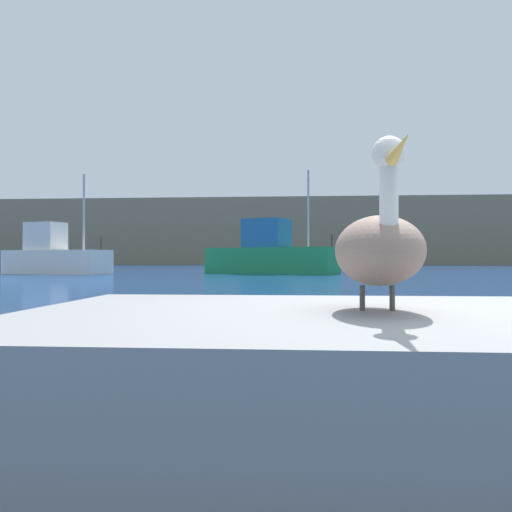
{
  "coord_description": "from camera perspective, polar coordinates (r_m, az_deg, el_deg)",
  "views": [
    {
      "loc": [
        -1.12,
        -3.11,
        0.85
      ],
      "look_at": [
        -2.57,
        15.23,
        0.95
      ],
      "focal_mm": 36.94,
      "sensor_mm": 36.0,
      "label": 1
    }
  ],
  "objects": [
    {
      "name": "ground_plane",
      "position": [
        3.42,
        24.4,
        -14.69
      ],
      "size": [
        260.0,
        260.0,
        0.0
      ],
      "primitive_type": "plane",
      "color": "navy"
    },
    {
      "name": "hillside_backdrop",
      "position": [
        78.1,
        5.34,
        2.57
      ],
      "size": [
        140.0,
        10.04,
        9.52
      ],
      "primitive_type": "cube",
      "color": "#7F755B",
      "rests_on": "ground"
    },
    {
      "name": "pier_dock",
      "position": [
        2.98,
        13.14,
        -11.29
      ],
      "size": [
        3.92,
        2.47,
        0.56
      ],
      "primitive_type": "cube",
      "color": "gray",
      "rests_on": "ground"
    },
    {
      "name": "pelican",
      "position": [
        2.91,
        13.18,
        0.92
      ],
      "size": [
        0.47,
        1.24,
        0.88
      ],
      "rotation": [
        0.0,
        0.0,
        -1.57
      ],
      "color": "gray",
      "rests_on": "pier_dock"
    },
    {
      "name": "fishing_boat_white",
      "position": [
        31.4,
        -21.0,
        -0.05
      ],
      "size": [
        6.49,
        3.64,
        5.46
      ],
      "rotation": [
        0.0,
        0.0,
        -0.3
      ],
      "color": "white",
      "rests_on": "ground"
    },
    {
      "name": "fishing_boat_green",
      "position": [
        29.99,
        1.56,
        0.18
      ],
      "size": [
        7.82,
        4.95,
        5.74
      ],
      "rotation": [
        0.0,
        0.0,
        -0.39
      ],
      "color": "#1E8C4C",
      "rests_on": "ground"
    }
  ]
}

